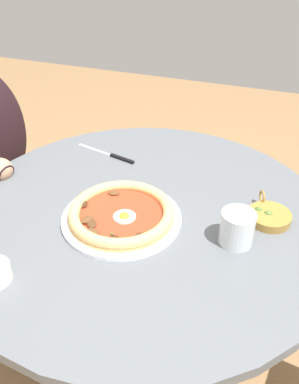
{
  "coord_description": "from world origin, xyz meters",
  "views": [
    {
      "loc": [
        0.3,
        -0.77,
        1.35
      ],
      "look_at": [
        0.01,
        0.03,
        0.76
      ],
      "focal_mm": 37.47,
      "sensor_mm": 36.0,
      "label": 1
    }
  ],
  "objects_px": {
    "water_glass": "(237,230)",
    "steak_knife": "(114,156)",
    "pizza_on_plate": "(121,214)",
    "olive_pan": "(269,216)",
    "dining_table": "(144,260)"
  },
  "relations": [
    {
      "from": "water_glass",
      "to": "olive_pan",
      "type": "distance_m",
      "value": 0.13
    },
    {
      "from": "dining_table",
      "to": "olive_pan",
      "type": "height_order",
      "value": "olive_pan"
    },
    {
      "from": "dining_table",
      "to": "water_glass",
      "type": "relative_size",
      "value": 11.71
    },
    {
      "from": "steak_knife",
      "to": "olive_pan",
      "type": "relative_size",
      "value": 1.73
    },
    {
      "from": "pizza_on_plate",
      "to": "olive_pan",
      "type": "xyz_separation_m",
      "value": [
        0.35,
        0.13,
        -0.01
      ]
    },
    {
      "from": "pizza_on_plate",
      "to": "steak_knife",
      "type": "height_order",
      "value": "pizza_on_plate"
    },
    {
      "from": "dining_table",
      "to": "steak_knife",
      "type": "relative_size",
      "value": 4.44
    },
    {
      "from": "dining_table",
      "to": "steak_knife",
      "type": "xyz_separation_m",
      "value": [
        -0.19,
        0.22,
        0.18
      ]
    },
    {
      "from": "pizza_on_plate",
      "to": "olive_pan",
      "type": "height_order",
      "value": "olive_pan"
    },
    {
      "from": "steak_knife",
      "to": "pizza_on_plate",
      "type": "bearing_deg",
      "value": -61.88
    },
    {
      "from": "water_glass",
      "to": "dining_table",
      "type": "bearing_deg",
      "value": 170.49
    },
    {
      "from": "water_glass",
      "to": "steak_knife",
      "type": "distance_m",
      "value": 0.51
    },
    {
      "from": "dining_table",
      "to": "pizza_on_plate",
      "type": "height_order",
      "value": "pizza_on_plate"
    },
    {
      "from": "dining_table",
      "to": "water_glass",
      "type": "xyz_separation_m",
      "value": [
        0.25,
        -0.04,
        0.22
      ]
    },
    {
      "from": "pizza_on_plate",
      "to": "water_glass",
      "type": "height_order",
      "value": "water_glass"
    }
  ]
}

